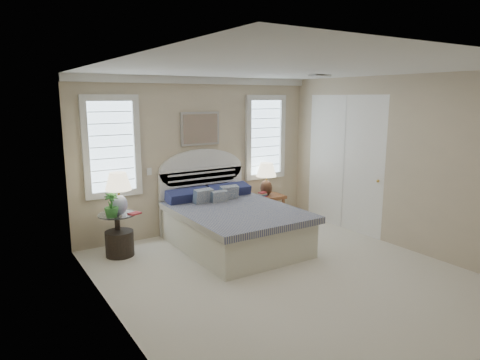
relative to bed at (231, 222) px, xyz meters
name	(u,v)px	position (x,y,z in m)	size (l,w,h in m)	color
floor	(287,276)	(0.00, -1.46, -0.39)	(4.50, 5.00, 0.01)	silver
ceiling	(292,69)	(0.00, -1.46, 2.31)	(4.50, 5.00, 0.01)	silver
wall_back	(200,155)	(0.00, 1.04, 0.96)	(4.50, 0.02, 2.70)	beige
wall_left	(115,199)	(-2.25, -1.46, 0.96)	(0.02, 5.00, 2.70)	beige
wall_right	(402,163)	(2.25, -1.46, 0.96)	(0.02, 5.00, 2.70)	beige
crown_molding	(200,80)	(0.00, 1.00, 2.25)	(4.50, 0.08, 0.12)	silver
hvac_vent	(320,76)	(1.20, -0.66, 2.29)	(0.30, 0.20, 0.02)	#B2B2B2
switch_plate	(149,171)	(-0.95, 1.03, 0.76)	(0.08, 0.01, 0.12)	silver
window_left	(112,147)	(-1.55, 1.02, 1.21)	(0.90, 0.06, 1.60)	silver
window_right	(265,137)	(1.40, 1.02, 1.21)	(0.90, 0.06, 1.60)	silver
painting	(200,129)	(0.00, 1.00, 1.43)	(0.74, 0.04, 0.58)	silver
closet_door	(344,163)	(2.23, -0.26, 0.81)	(0.02, 1.80, 2.40)	white
bed	(231,222)	(0.00, 0.00, 0.00)	(1.72, 2.28, 1.47)	beige
side_table_left	(118,229)	(-1.65, 0.59, 0.00)	(0.56, 0.56, 0.63)	black
nightstand_right	(270,203)	(1.30, 0.69, 0.00)	(0.50, 0.40, 0.53)	#9F5B34
floor_pot	(120,243)	(-1.66, 0.50, -0.19)	(0.42, 0.42, 0.38)	black
lamp_left	(119,189)	(-1.61, 0.57, 0.63)	(0.50, 0.50, 0.64)	white
lamp_right	(266,175)	(1.26, 0.78, 0.52)	(0.40, 0.40, 0.62)	black
potted_plant	(111,205)	(-1.76, 0.45, 0.43)	(0.21, 0.21, 0.37)	#2E6A2A
books_left	(135,213)	(-1.43, 0.43, 0.26)	(0.22, 0.19, 0.02)	maroon
books_right	(262,195)	(1.10, 0.67, 0.19)	(0.17, 0.13, 0.09)	maroon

